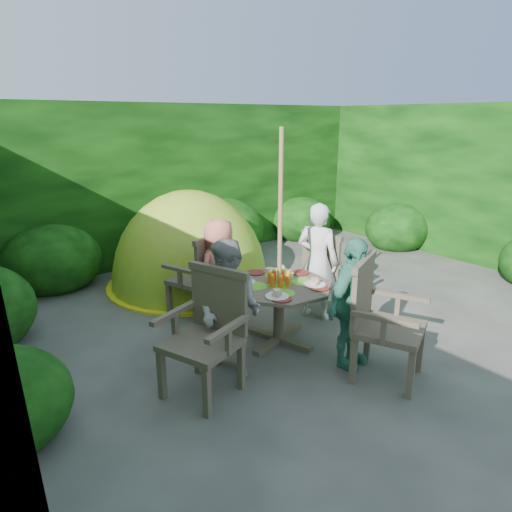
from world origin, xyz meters
TOP-DOWN VIEW (x-y plane):
  - ground at (0.00, 0.00)m, footprint 60.00×60.00m
  - hedge_enclosure at (0.00, 1.33)m, footprint 9.00×9.00m
  - patio_table at (-0.72, 0.22)m, footprint 1.40×1.40m
  - parasol_pole at (-0.72, 0.22)m, footprint 0.06×0.06m
  - garden_chair_right at (0.32, 0.55)m, footprint 0.60×0.65m
  - garden_chair_left at (-1.76, -0.10)m, footprint 0.73×0.77m
  - garden_chair_back at (-1.04, 1.26)m, footprint 0.72×0.68m
  - garden_chair_front at (-0.41, -0.83)m, footprint 0.81×0.77m
  - child_right at (0.04, 0.46)m, footprint 0.49×0.59m
  - child_left at (-1.48, -0.02)m, footprint 0.71×0.77m
  - child_back at (-0.96, 0.98)m, footprint 0.67×0.52m
  - child_front at (-0.48, -0.55)m, footprint 0.79×0.48m
  - dome_tent at (-0.61, 2.33)m, footprint 2.66×2.66m

SIDE VIEW (x-z plane):
  - ground at x=0.00m, z-range 0.00..0.00m
  - dome_tent at x=-0.61m, z-range -1.34..1.34m
  - garden_chair_right at x=0.32m, z-range 0.03..0.98m
  - garden_chair_back at x=-1.04m, z-range 0.03..1.00m
  - patio_table at x=-0.72m, z-range 0.16..0.94m
  - garden_chair_left at x=-1.76m, z-range 0.03..1.07m
  - garden_chair_front at x=-0.41m, z-range 0.04..1.09m
  - child_back at x=-0.96m, z-range 0.00..1.23m
  - child_front at x=-0.48m, z-range 0.00..1.26m
  - child_left at x=-1.48m, z-range 0.00..1.28m
  - child_right at x=0.04m, z-range 0.00..1.37m
  - parasol_pole at x=-0.72m, z-range 0.00..2.20m
  - hedge_enclosure at x=0.00m, z-range 0.00..2.50m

